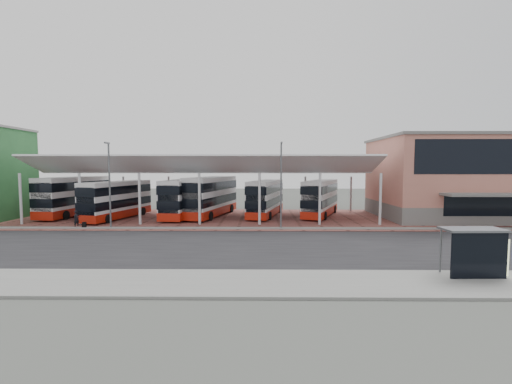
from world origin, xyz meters
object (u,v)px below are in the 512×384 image
at_px(bus_5, 321,198).
at_px(pedestrian, 77,219).
at_px(bus_0, 75,196).
at_px(terminal, 461,177).
at_px(bus_2, 184,198).
at_px(bus_3, 212,197).
at_px(bus_shelter, 481,247).
at_px(bus_1, 117,200).
at_px(bus_4, 266,198).

relative_size(bus_5, pedestrian, 6.39).
height_order(bus_0, pedestrian, bus_0).
bearing_deg(bus_5, pedestrian, -139.70).
xyz_separation_m(terminal, bus_5, (-15.76, 1.12, -2.51)).
xyz_separation_m(bus_2, bus_3, (3.17, 0.65, 0.14)).
height_order(bus_5, pedestrian, bus_5).
distance_m(terminal, pedestrian, 41.23).
xyz_separation_m(bus_2, bus_5, (16.10, 0.92, -0.06)).
bearing_deg(pedestrian, bus_shelter, -92.37).
bearing_deg(bus_5, bus_2, -155.25).
relative_size(bus_2, bus_3, 0.93).
relative_size(bus_0, bus_2, 1.07).
height_order(bus_1, bus_5, bus_5).
xyz_separation_m(bus_0, bus_shelter, (33.40, -23.18, -0.67)).
height_order(bus_0, bus_shelter, bus_0).
bearing_deg(pedestrian, bus_1, 10.85).
bearing_deg(bus_5, bus_shelter, -58.57).
relative_size(bus_1, pedestrian, 6.42).
bearing_deg(bus_5, bus_0, -158.64).
bearing_deg(bus_0, bus_1, -16.72).
bearing_deg(bus_shelter, bus_2, 130.55).
relative_size(terminal, pedestrian, 11.39).
height_order(bus_4, bus_5, bus_5).
xyz_separation_m(bus_0, bus_1, (6.16, -2.56, -0.21)).
distance_m(bus_1, bus_5, 23.32).
xyz_separation_m(bus_3, bus_shelter, (16.99, -22.85, -0.68)).
bearing_deg(bus_0, terminal, 4.38).
relative_size(bus_2, bus_shelter, 3.41).
distance_m(terminal, bus_4, 22.42).
relative_size(bus_0, bus_3, 0.99).
distance_m(bus_0, bus_5, 29.34).
distance_m(terminal, bus_3, 28.79).
relative_size(bus_1, bus_4, 1.00).
height_order(bus_1, bus_4, bus_4).
height_order(bus_2, pedestrian, bus_2).
xyz_separation_m(terminal, bus_0, (-45.10, 1.17, -2.32)).
height_order(bus_1, pedestrian, bus_1).
distance_m(terminal, bus_0, 45.17).
bearing_deg(terminal, bus_4, 177.51).
bearing_deg(pedestrian, bus_5, -46.39).
bearing_deg(pedestrian, bus_4, -40.74).
bearing_deg(bus_3, bus_0, -167.43).
relative_size(bus_3, bus_4, 1.10).
bearing_deg(bus_shelter, bus_0, 143.55).
xyz_separation_m(bus_2, bus_shelter, (20.16, -22.20, -0.53)).
height_order(bus_0, bus_5, bus_0).
height_order(terminal, bus_3, terminal).
xyz_separation_m(bus_5, bus_shelter, (4.06, -23.12, -0.47)).
relative_size(bus_1, bus_5, 1.00).
height_order(pedestrian, bus_shelter, bus_shelter).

